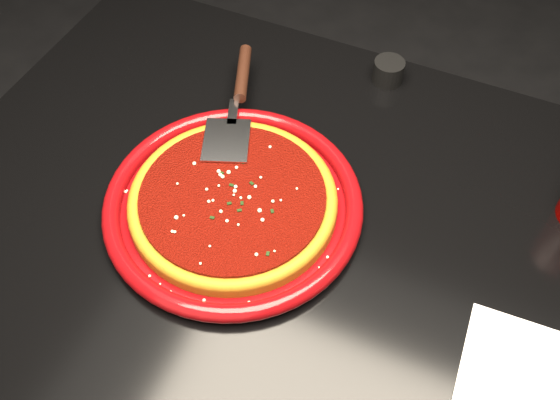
% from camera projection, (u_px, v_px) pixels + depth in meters
% --- Properties ---
extents(table, '(1.20, 0.80, 0.75)m').
position_uv_depth(table, '(315.00, 345.00, 1.18)').
color(table, black).
rests_on(table, floor).
extents(plate, '(0.46, 0.46, 0.03)m').
position_uv_depth(plate, '(233.00, 204.00, 0.89)').
color(plate, '#6D0609').
rests_on(plate, table).
extents(pizza_crust, '(0.37, 0.37, 0.01)m').
position_uv_depth(pizza_crust, '(233.00, 202.00, 0.89)').
color(pizza_crust, '#895712').
rests_on(pizza_crust, plate).
extents(pizza_crust_rim, '(0.37, 0.37, 0.02)m').
position_uv_depth(pizza_crust_rim, '(233.00, 199.00, 0.88)').
color(pizza_crust_rim, '#895712').
rests_on(pizza_crust_rim, plate).
extents(pizza_sauce, '(0.33, 0.33, 0.01)m').
position_uv_depth(pizza_sauce, '(233.00, 197.00, 0.88)').
color(pizza_sauce, '#660D06').
rests_on(pizza_sauce, plate).
extents(parmesan_dusting, '(0.26, 0.26, 0.01)m').
position_uv_depth(parmesan_dusting, '(232.00, 194.00, 0.87)').
color(parmesan_dusting, beige).
rests_on(parmesan_dusting, plate).
extents(basil_flecks, '(0.23, 0.23, 0.00)m').
position_uv_depth(basil_flecks, '(232.00, 194.00, 0.87)').
color(basil_flecks, black).
rests_on(basil_flecks, plate).
extents(pizza_server, '(0.18, 0.30, 0.02)m').
position_uv_depth(pizza_server, '(236.00, 103.00, 0.97)').
color(pizza_server, silver).
rests_on(pizza_server, plate).
extents(napkin_a, '(0.16, 0.16, 0.00)m').
position_uv_depth(napkin_a, '(525.00, 377.00, 0.75)').
color(napkin_a, white).
rests_on(napkin_a, table).
extents(ramekin, '(0.07, 0.07, 0.04)m').
position_uv_depth(ramekin, '(388.00, 71.00, 1.05)').
color(ramekin, black).
rests_on(ramekin, table).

